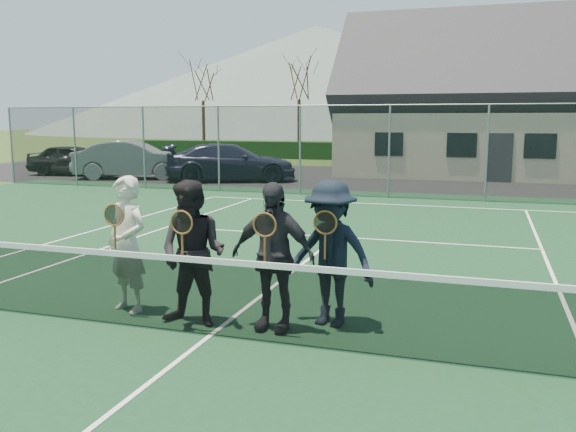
% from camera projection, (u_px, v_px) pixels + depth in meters
% --- Properties ---
extents(ground, '(220.00, 220.00, 0.00)m').
position_uv_depth(ground, '(411.00, 180.00, 25.95)').
color(ground, '#2C4318').
rests_on(ground, ground).
extents(court_surface, '(30.00, 30.00, 0.02)m').
position_uv_depth(court_surface, '(210.00, 337.00, 7.16)').
color(court_surface, '#14381E').
rests_on(court_surface, ground).
extents(tarmac_carpark, '(40.00, 12.00, 0.01)m').
position_uv_depth(tarmac_carpark, '(321.00, 177.00, 27.17)').
color(tarmac_carpark, black).
rests_on(tarmac_carpark, ground).
extents(hedge_row, '(40.00, 1.20, 1.10)m').
position_uv_depth(hedge_row, '(435.00, 153.00, 37.13)').
color(hedge_row, black).
rests_on(hedge_row, ground).
extents(hill_west, '(110.00, 110.00, 18.00)m').
position_uv_depth(hill_west, '(316.00, 81.00, 102.61)').
color(hill_west, '#54655D').
rests_on(hill_west, ground).
extents(car_a, '(4.33, 2.11, 1.42)m').
position_uv_depth(car_a, '(74.00, 160.00, 27.91)').
color(car_a, black).
rests_on(car_a, ground).
extents(car_b, '(5.26, 3.19, 1.64)m').
position_uv_depth(car_b, '(133.00, 160.00, 26.23)').
color(car_b, gray).
rests_on(car_b, ground).
extents(car_c, '(5.78, 4.00, 1.55)m').
position_uv_depth(car_c, '(231.00, 163.00, 25.18)').
color(car_c, '#1B1C36').
rests_on(car_c, ground).
extents(court_markings, '(11.03, 23.83, 0.01)m').
position_uv_depth(court_markings, '(210.00, 336.00, 7.16)').
color(court_markings, white).
rests_on(court_markings, court_surface).
extents(tennis_net, '(11.68, 0.08, 1.10)m').
position_uv_depth(tennis_net, '(209.00, 294.00, 7.08)').
color(tennis_net, slate).
rests_on(tennis_net, ground).
extents(perimeter_fence, '(30.07, 0.07, 3.02)m').
position_uv_depth(perimeter_fence, '(389.00, 151.00, 19.60)').
color(perimeter_fence, slate).
rests_on(perimeter_fence, ground).
extents(clubhouse, '(15.60, 8.20, 7.70)m').
position_uv_depth(clubhouse, '(513.00, 87.00, 27.85)').
color(clubhouse, beige).
rests_on(clubhouse, ground).
extents(tree_a, '(3.20, 3.20, 7.77)m').
position_uv_depth(tree_a, '(203.00, 72.00, 42.14)').
color(tree_a, '#3B2715').
rests_on(tree_a, ground).
extents(tree_b, '(3.20, 3.20, 7.77)m').
position_uv_depth(tree_b, '(299.00, 69.00, 40.00)').
color(tree_b, '#321F12').
rests_on(tree_b, ground).
extents(tree_c, '(3.20, 3.20, 7.77)m').
position_uv_depth(tree_c, '(474.00, 65.00, 36.64)').
color(tree_c, '#321F12').
rests_on(tree_c, ground).
extents(player_a, '(0.76, 0.62, 1.80)m').
position_uv_depth(player_a, '(127.00, 244.00, 7.99)').
color(player_a, beige).
rests_on(player_a, court_surface).
extents(player_b, '(0.90, 0.71, 1.80)m').
position_uv_depth(player_b, '(193.00, 253.00, 7.44)').
color(player_b, black).
rests_on(player_b, court_surface).
extents(player_c, '(1.07, 0.53, 1.80)m').
position_uv_depth(player_c, '(273.00, 256.00, 7.28)').
color(player_c, '#25252A').
rests_on(player_c, court_surface).
extents(player_d, '(1.28, 0.90, 1.80)m').
position_uv_depth(player_d, '(330.00, 254.00, 7.43)').
color(player_d, black).
rests_on(player_d, court_surface).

